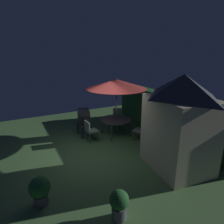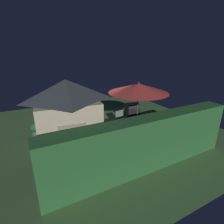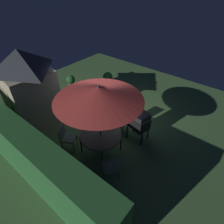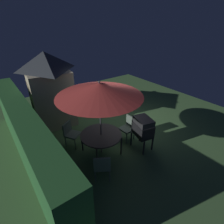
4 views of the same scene
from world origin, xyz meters
name	(u,v)px [view 3 (image 3 of 4)]	position (x,y,z in m)	size (l,w,h in m)	color
ground_plane	(106,117)	(0.00, 0.00, 0.00)	(11.00, 11.00, 0.00)	#47703D
hedge_backdrop	(25,152)	(0.00, 3.50, 0.93)	(6.81, 0.65, 1.86)	#28602D
garden_shed	(28,88)	(2.09, 1.98, 1.53)	(2.28, 1.92, 3.00)	#C6B793
patio_table	(101,136)	(-1.06, 1.50, 0.70)	(1.36, 1.36, 0.76)	#47423D
patio_umbrella	(99,94)	(-1.06, 1.50, 2.32)	(2.56, 2.56, 2.58)	#4C4C51
bbq_grill	(139,121)	(-1.69, 0.21, 0.85)	(0.80, 0.66, 1.20)	black
chair_near_shed	(66,136)	(-0.03, 2.13, 0.52)	(0.64, 0.63, 0.90)	slate
chair_far_side	(112,167)	(-2.02, 2.11, 0.52)	(0.64, 0.64, 0.90)	slate
chair_toward_hedge	(122,119)	(-0.97, 0.22, 0.52)	(0.49, 0.50, 0.90)	slate
potted_plant_by_shed	(108,78)	(1.77, -2.17, 0.41)	(0.51, 0.51, 0.74)	#4C4C51
potted_plant_by_grill	(71,81)	(3.05, -0.70, 0.40)	(0.44, 0.44, 0.72)	#4C4C51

